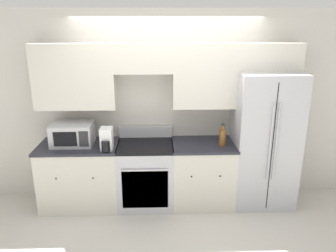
% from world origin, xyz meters
% --- Properties ---
extents(ground_plane, '(12.00, 12.00, 0.00)m').
position_xyz_m(ground_plane, '(0.00, 0.00, 0.00)').
color(ground_plane, beige).
extents(wall_back, '(8.00, 0.39, 2.60)m').
position_xyz_m(wall_back, '(0.02, 0.58, 1.49)').
color(wall_back, beige).
rests_on(wall_back, ground_plane).
extents(lower_cabinets_left, '(1.05, 0.64, 0.88)m').
position_xyz_m(lower_cabinets_left, '(-1.19, 0.31, 0.44)').
color(lower_cabinets_left, beige).
rests_on(lower_cabinets_left, ground_plane).
extents(lower_cabinets_right, '(0.84, 0.64, 0.88)m').
position_xyz_m(lower_cabinets_right, '(0.47, 0.31, 0.44)').
color(lower_cabinets_right, beige).
rests_on(lower_cabinets_right, ground_plane).
extents(oven_range, '(0.74, 0.65, 1.04)m').
position_xyz_m(oven_range, '(-0.31, 0.31, 0.45)').
color(oven_range, '#B7B7BC').
rests_on(oven_range, ground_plane).
extents(refrigerator, '(0.82, 0.73, 1.83)m').
position_xyz_m(refrigerator, '(1.29, 0.35, 0.91)').
color(refrigerator, '#B7B7BC').
rests_on(refrigerator, ground_plane).
extents(microwave, '(0.53, 0.40, 0.29)m').
position_xyz_m(microwave, '(-1.25, 0.34, 1.02)').
color(microwave, '#B7B7BC').
rests_on(microwave, lower_cabinets_left).
extents(bottle, '(0.09, 0.09, 0.30)m').
position_xyz_m(bottle, '(0.71, 0.24, 1.00)').
color(bottle, brown).
rests_on(bottle, lower_cabinets_right).
extents(electric_kettle, '(0.15, 0.25, 0.28)m').
position_xyz_m(electric_kettle, '(-0.78, 0.14, 1.01)').
color(electric_kettle, white).
rests_on(electric_kettle, lower_cabinets_left).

